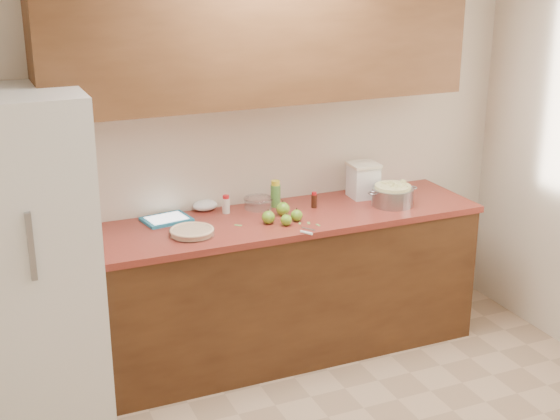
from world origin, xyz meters
name	(u,v)px	position (x,y,z in m)	size (l,w,h in m)	color
room_shell	(406,238)	(0.00, 0.00, 1.30)	(3.60, 3.60, 3.60)	tan
counter_run	(272,287)	(0.00, 1.48, 0.46)	(2.64, 0.68, 0.92)	#4D2C15
upper_cabinets	(261,43)	(0.00, 1.63, 1.95)	(2.60, 0.34, 0.70)	brown
fridge	(27,259)	(-1.44, 1.44, 0.90)	(0.70, 0.70, 1.80)	white
pie	(192,232)	(-0.54, 1.37, 0.94)	(0.26, 0.26, 0.04)	silver
colander	(392,196)	(0.80, 1.39, 0.98)	(0.35, 0.26, 0.13)	gray
flour_canister	(363,180)	(0.71, 1.62, 1.04)	(0.20, 0.20, 0.23)	silver
tablet	(167,219)	(-0.60, 1.67, 0.93)	(0.30, 0.25, 0.02)	teal
paring_knife	(307,232)	(0.08, 1.15, 0.93)	(0.10, 0.15, 0.02)	gray
lemon_bottle	(276,194)	(0.10, 1.66, 1.00)	(0.06, 0.06, 0.17)	#4C8C38
cinnamon_shaker	(226,205)	(-0.23, 1.67, 0.97)	(0.05, 0.05, 0.11)	beige
vanilla_bottle	(314,200)	(0.32, 1.55, 0.97)	(0.04, 0.04, 0.10)	black
mixing_bowl	(258,202)	(-0.01, 1.68, 0.96)	(0.19, 0.19, 0.07)	silver
paper_towel	(205,205)	(-0.33, 1.77, 0.95)	(0.16, 0.13, 0.06)	white
apple_left	(268,217)	(-0.06, 1.39, 0.96)	(0.08, 0.08, 0.09)	#679D23
apple_center	(283,209)	(0.08, 1.49, 0.96)	(0.08, 0.08, 0.10)	#679D23
apple_front	(286,220)	(0.02, 1.31, 0.95)	(0.07, 0.07, 0.08)	#679D23
apple_extra	(297,215)	(0.11, 1.36, 0.96)	(0.07, 0.07, 0.08)	#679D23
peel_a	(300,223)	(0.11, 1.31, 0.92)	(0.03, 0.01, 0.00)	#79A650
peel_b	(238,225)	(-0.24, 1.42, 0.92)	(0.05, 0.02, 0.00)	#79A650
peel_c	(318,225)	(0.20, 1.24, 0.92)	(0.04, 0.01, 0.00)	#79A650
peel_d	(309,223)	(0.16, 1.29, 0.92)	(0.04, 0.02, 0.00)	#79A650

